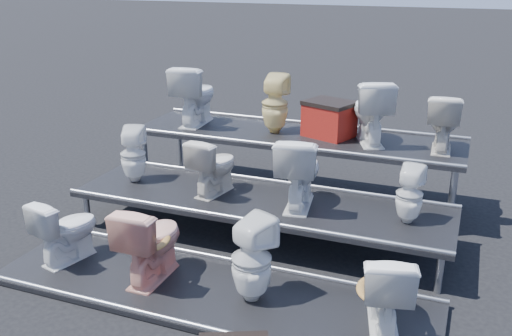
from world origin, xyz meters
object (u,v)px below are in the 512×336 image
(toilet_2, at_px, (252,259))
(toilet_8, at_px, (195,95))
(toilet_6, at_px, (299,171))
(toilet_10, at_px, (371,111))
(red_crate, at_px, (329,121))
(toilet_9, at_px, (275,104))
(toilet_7, at_px, (410,195))
(toilet_4, at_px, (133,154))
(toilet_1, at_px, (151,241))
(toilet_11, at_px, (443,122))
(toilet_0, at_px, (67,229))
(toilet_3, at_px, (385,288))
(toilet_5, at_px, (214,166))

(toilet_2, height_order, toilet_8, toilet_8)
(toilet_2, xyz_separation_m, toilet_6, (0.02, 1.30, 0.40))
(toilet_10, relative_size, red_crate, 1.40)
(toilet_2, distance_m, toilet_9, 2.81)
(toilet_8, bearing_deg, toilet_7, 153.12)
(toilet_7, height_order, toilet_9, toilet_9)
(toilet_4, distance_m, toilet_7, 3.21)
(toilet_1, bearing_deg, toilet_7, -150.00)
(toilet_10, bearing_deg, toilet_6, 47.46)
(toilet_1, xyz_separation_m, toilet_9, (0.31, 2.60, 0.79))
(toilet_1, bearing_deg, toilet_4, -52.75)
(toilet_11, xyz_separation_m, red_crate, (-1.37, 0.07, -0.14))
(toilet_6, distance_m, toilet_7, 1.16)
(toilet_0, bearing_deg, toilet_2, -166.16)
(red_crate, bearing_deg, toilet_4, -125.50)
(toilet_6, bearing_deg, toilet_10, -119.33)
(toilet_10, height_order, toilet_11, toilet_10)
(toilet_4, bearing_deg, red_crate, -165.30)
(red_crate, bearing_deg, toilet_9, -153.73)
(toilet_6, bearing_deg, toilet_4, -8.66)
(toilet_1, xyz_separation_m, toilet_4, (-1.01, 1.30, 0.34))
(toilet_0, height_order, toilet_6, toilet_6)
(toilet_1, bearing_deg, red_crate, -111.29)
(toilet_7, bearing_deg, toilet_0, 28.64)
(toilet_7, bearing_deg, toilet_3, 96.44)
(toilet_1, height_order, toilet_2, toilet_2)
(toilet_7, relative_size, toilet_8, 0.74)
(toilet_5, height_order, toilet_6, toilet_6)
(toilet_0, height_order, toilet_1, toilet_1)
(toilet_5, xyz_separation_m, toilet_11, (2.34, 1.30, 0.41))
(toilet_3, bearing_deg, toilet_9, -67.94)
(toilet_3, xyz_separation_m, toilet_9, (-1.89, 2.60, 0.81))
(toilet_2, xyz_separation_m, toilet_9, (-0.72, 2.60, 0.78))
(toilet_9, distance_m, toilet_10, 1.23)
(toilet_1, distance_m, toilet_8, 2.85)
(toilet_0, relative_size, toilet_1, 0.87)
(toilet_9, xyz_separation_m, toilet_11, (2.07, 0.00, -0.04))
(toilet_1, distance_m, red_crate, 2.92)
(toilet_1, height_order, toilet_6, toilet_6)
(toilet_2, relative_size, red_crate, 1.42)
(toilet_2, bearing_deg, toilet_9, -51.29)
(toilet_10, bearing_deg, toilet_9, -21.88)
(toilet_7, xyz_separation_m, toilet_9, (-1.89, 1.30, 0.48))
(toilet_0, distance_m, toilet_1, 0.99)
(toilet_7, distance_m, toilet_11, 1.38)
(toilet_2, height_order, toilet_9, toilet_9)
(toilet_5, bearing_deg, toilet_9, -91.31)
(toilet_9, xyz_separation_m, red_crate, (0.70, 0.07, -0.17))
(toilet_3, bearing_deg, toilet_0, -13.97)
(toilet_3, relative_size, toilet_11, 1.09)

